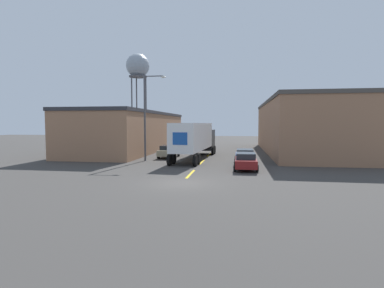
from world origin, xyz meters
The scene contains 10 objects.
ground_plane centered at (0.00, 0.00, 0.00)m, with size 160.00×160.00×0.00m, color #3D3A38.
road_centerline centered at (0.00, 11.20, 0.00)m, with size 0.20×18.93×0.01m.
warehouse_left centered at (-11.93, 23.93, 2.86)m, with size 9.20×29.13×5.71m.
warehouse_right centered at (12.79, 23.86, 3.54)m, with size 10.93×29.38×7.07m.
semi_truck centered at (-1.07, 13.93, 2.41)m, with size 3.64×14.04×4.02m.
parked_car_right_mid centered at (4.34, 10.37, 0.76)m, with size 2.00×4.44×1.46m.
parked_car_right_near centered at (4.34, 6.70, 0.76)m, with size 2.00×4.44×1.46m.
parked_car_left_far centered at (-4.34, 14.73, 0.76)m, with size 2.00×4.44×1.46m.
water_tower centered at (-17.81, 43.36, 16.17)m, with size 5.02×5.02×18.99m.
street_lamp centered at (-5.88, 11.34, 5.19)m, with size 2.42×0.32×9.08m.
Camera 1 is at (3.67, -19.31, 3.92)m, focal length 28.00 mm.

